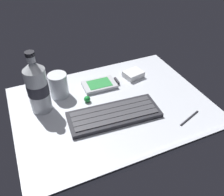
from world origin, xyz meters
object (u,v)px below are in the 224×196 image
(water_bottle, at_px, (37,87))
(stylus_pen, at_px, (190,118))
(trackball_mouse, at_px, (87,99))
(juice_cup, at_px, (59,86))
(charger_block, at_px, (133,74))
(keyboard, at_px, (114,114))
(handheld_device, at_px, (101,85))

(water_bottle, height_order, stylus_pen, water_bottle)
(trackball_mouse, bearing_deg, stylus_pen, -37.87)
(juice_cup, xyz_separation_m, stylus_pen, (0.34, -0.28, -0.04))
(water_bottle, distance_m, charger_block, 0.37)
(charger_block, bearing_deg, stylus_pen, -79.26)
(charger_block, bearing_deg, juice_cup, 179.84)
(juice_cup, height_order, stylus_pen, juice_cup)
(stylus_pen, bearing_deg, trackball_mouse, 122.63)
(juice_cup, relative_size, stylus_pen, 0.89)
(keyboard, distance_m, charger_block, 0.24)
(keyboard, bearing_deg, water_bottle, 147.40)
(trackball_mouse, distance_m, stylus_pen, 0.34)
(water_bottle, relative_size, trackball_mouse, 9.45)
(juice_cup, distance_m, trackball_mouse, 0.11)
(water_bottle, bearing_deg, trackball_mouse, -9.53)
(water_bottle, relative_size, stylus_pen, 2.19)
(keyboard, bearing_deg, handheld_device, 82.29)
(keyboard, xyz_separation_m, charger_block, (0.16, 0.18, 0.00))
(handheld_device, relative_size, stylus_pen, 1.37)
(charger_block, relative_size, stylus_pen, 0.74)
(trackball_mouse, bearing_deg, charger_block, 18.68)
(charger_block, xyz_separation_m, trackball_mouse, (-0.21, -0.07, -0.00))
(handheld_device, xyz_separation_m, juice_cup, (-0.15, 0.01, 0.03))
(keyboard, height_order, handheld_device, keyboard)
(handheld_device, height_order, water_bottle, water_bottle)
(water_bottle, distance_m, trackball_mouse, 0.17)
(keyboard, height_order, stylus_pen, keyboard)
(handheld_device, bearing_deg, trackball_mouse, -139.71)
(keyboard, bearing_deg, charger_block, 47.73)
(juice_cup, bearing_deg, keyboard, -53.74)
(water_bottle, xyz_separation_m, stylus_pen, (0.41, -0.23, -0.09))
(charger_block, bearing_deg, keyboard, -132.27)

